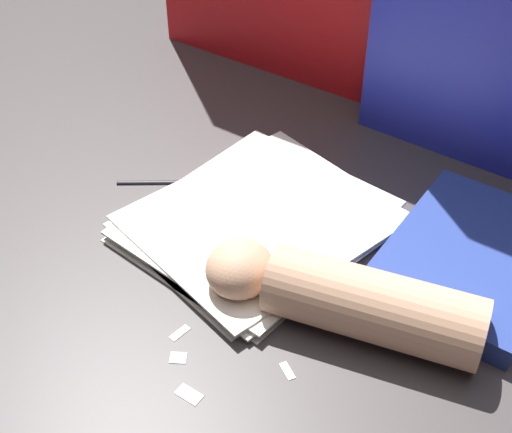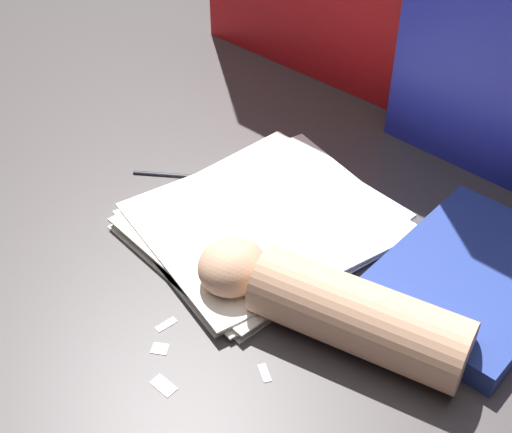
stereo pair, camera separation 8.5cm
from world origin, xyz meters
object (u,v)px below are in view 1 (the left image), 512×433
Objects in this scene: book_closed at (471,258)px; scissors at (244,284)px; paper_stack at (259,220)px; hand_forearm at (344,298)px.

book_closed reaches higher than scissors.
scissors is at bearing -53.40° from paper_stack.
book_closed is 0.90× the size of hand_forearm.
book_closed reaches higher than paper_stack.
book_closed is at bearing 74.15° from hand_forearm.
paper_stack is 1.03× the size of hand_forearm.
paper_stack is at bearing -151.02° from book_closed.
scissors is 0.13m from hand_forearm.
hand_forearm reaches higher than book_closed.
hand_forearm is (-0.05, -0.18, 0.02)m from book_closed.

